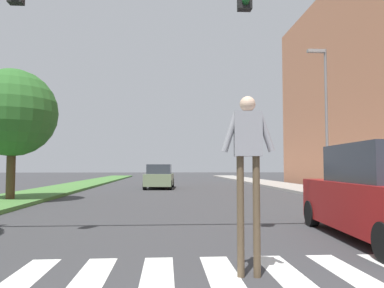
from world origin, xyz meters
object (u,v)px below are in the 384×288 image
object	(u,v)px
suv_crossing	(384,195)
tree_mid	(12,113)
traffic_light_gantry	(12,21)
pedestrian_performer	(248,155)
street_lamp_right	(325,107)
sedan_midblock	(160,177)

from	to	relation	value
suv_crossing	tree_mid	bearing A→B (deg)	140.50
traffic_light_gantry	pedestrian_performer	bearing A→B (deg)	-28.72
street_lamp_right	sedan_midblock	size ratio (longest dim) A/B	1.65
suv_crossing	pedestrian_performer	bearing A→B (deg)	-145.02
tree_mid	sedan_midblock	bearing A→B (deg)	58.19
street_lamp_right	pedestrian_performer	distance (m)	15.83
street_lamp_right	pedestrian_performer	bearing A→B (deg)	-117.02
traffic_light_gantry	sedan_midblock	xyz separation A→B (m)	(2.56, 18.95, -3.57)
street_lamp_right	pedestrian_performer	xyz separation A→B (m)	(-7.07, -13.86, -2.93)
suv_crossing	sedan_midblock	xyz separation A→B (m)	(-4.90, 18.91, -0.16)
tree_mid	sedan_midblock	distance (m)	11.97
pedestrian_performer	sedan_midblock	xyz separation A→B (m)	(-1.59, 21.23, -0.89)
traffic_light_gantry	sedan_midblock	world-z (taller)	traffic_light_gantry
pedestrian_performer	suv_crossing	bearing A→B (deg)	34.98
sedan_midblock	tree_mid	bearing A→B (deg)	-121.81
tree_mid	pedestrian_performer	world-z (taller)	tree_mid
street_lamp_right	suv_crossing	size ratio (longest dim) A/B	1.59
pedestrian_performer	sedan_midblock	size ratio (longest dim) A/B	0.55
tree_mid	traffic_light_gantry	bearing A→B (deg)	-68.73
tree_mid	pedestrian_performer	xyz separation A→B (m)	(7.70, -11.38, -2.13)
tree_mid	traffic_light_gantry	distance (m)	9.78
street_lamp_right	pedestrian_performer	size ratio (longest dim) A/B	3.01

